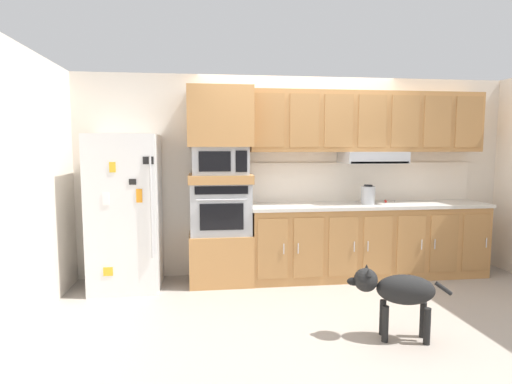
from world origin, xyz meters
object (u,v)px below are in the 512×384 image
Objects in this scene: screwdriver at (386,201)px; electric_kettle at (368,195)px; microwave at (220,161)px; dog at (397,290)px; built_in_oven at (221,208)px; refrigerator at (126,212)px.

screwdriver is 0.35m from electric_kettle.
microwave is 0.77× the size of dog.
microwave is (0.00, -0.00, 0.56)m from built_in_oven.
refrigerator reaches higher than built_in_oven.
screwdriver is 0.66× the size of electric_kettle.
screwdriver is at bearing 2.54° from microwave.
dog is (2.48, -1.66, -0.46)m from refrigerator.
refrigerator is 11.07× the size of screwdriver.
built_in_oven reaches higher than electric_kettle.
dog is at bearing -103.70° from electric_kettle.
refrigerator is 1.23m from microwave.
dog is at bearing -111.37° from screwdriver.
built_in_oven is 2.27m from dog.
dog is (-0.41, -1.68, -0.61)m from electric_kettle.
refrigerator is 2.10× the size of dog.
refrigerator is at bearing -177.11° from screwdriver.
built_in_oven is 2.92× the size of electric_kettle.
electric_kettle is at bearing 0.40° from refrigerator.
screwdriver is (2.11, 0.09, 0.03)m from built_in_oven.
screwdriver is 0.19× the size of dog.
built_in_oven is 4.40× the size of screwdriver.
electric_kettle is (1.81, -0.05, 0.13)m from built_in_oven.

